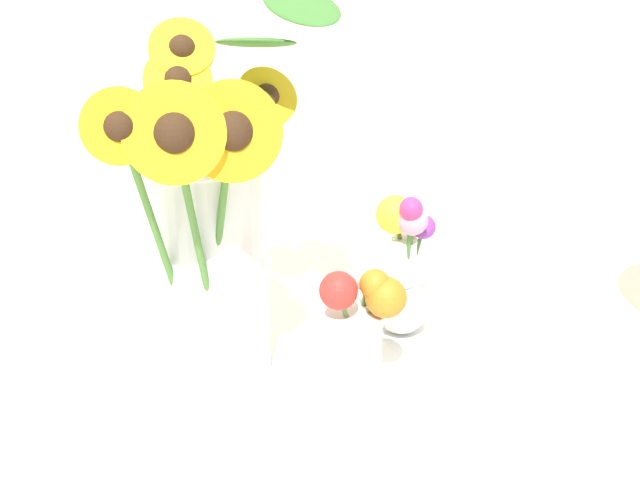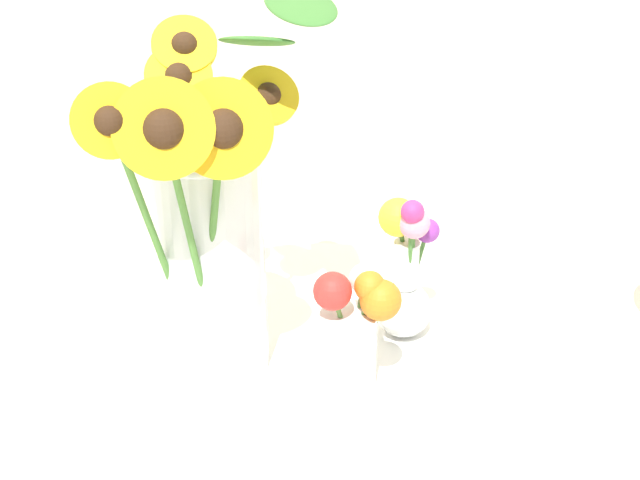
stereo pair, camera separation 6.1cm
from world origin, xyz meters
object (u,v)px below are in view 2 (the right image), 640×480
Objects in this scene: vase_small_center at (353,329)px; mason_jar_sunflowers at (210,232)px; serving_tray at (320,355)px; vase_bulb_right at (405,276)px.

mason_jar_sunflowers is at bearing 153.72° from vase_small_center.
vase_small_center reaches higher than serving_tray.
vase_small_center is 0.12m from vase_bulb_right.
vase_small_center is 0.79× the size of vase_bulb_right.
serving_tray is at bearing 101.97° from vase_small_center.
serving_tray is 2.69× the size of vase_bulb_right.
serving_tray is 0.21m from mason_jar_sunflowers.
mason_jar_sunflowers is (-0.12, -0.01, 0.18)m from serving_tray.
vase_bulb_right reaches higher than vase_small_center.
mason_jar_sunflowers reaches higher than vase_bulb_right.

